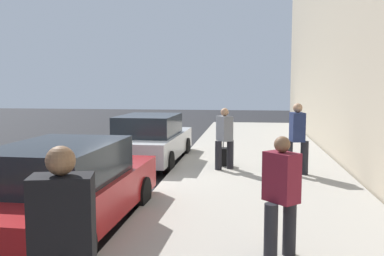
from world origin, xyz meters
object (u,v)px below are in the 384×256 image
(parked_car_silver, at_px, (150,140))
(rolling_suitcase, at_px, (223,157))
(pedestrian_burgundy_coat, at_px, (281,194))
(pedestrian_black_coat, at_px, (63,250))
(pedestrian_navy_coat, at_px, (297,137))
(pedestrian_grey_coat, at_px, (224,137))
(parked_car_red, at_px, (66,189))

(parked_car_silver, relative_size, rolling_suitcase, 5.26)
(pedestrian_burgundy_coat, xyz_separation_m, rolling_suitcase, (6.27, 1.11, -0.61))
(pedestrian_black_coat, bearing_deg, pedestrian_navy_coat, -19.25)
(pedestrian_burgundy_coat, bearing_deg, parked_car_silver, 25.79)
(pedestrian_grey_coat, distance_m, pedestrian_black_coat, 8.19)
(pedestrian_black_coat, relative_size, pedestrian_navy_coat, 1.00)
(parked_car_red, height_order, pedestrian_black_coat, pedestrian_black_coat)
(parked_car_silver, height_order, pedestrian_black_coat, pedestrian_black_coat)
(pedestrian_black_coat, height_order, rolling_suitcase, pedestrian_black_coat)
(pedestrian_grey_coat, distance_m, rolling_suitcase, 0.82)
(pedestrian_burgundy_coat, bearing_deg, pedestrian_grey_coat, 10.34)
(parked_car_red, distance_m, pedestrian_black_coat, 3.58)
(pedestrian_navy_coat, bearing_deg, pedestrian_burgundy_coat, 171.49)
(parked_car_silver, xyz_separation_m, pedestrian_grey_coat, (-1.19, -2.31, 0.27))
(parked_car_red, relative_size, pedestrian_burgundy_coat, 2.91)
(pedestrian_grey_coat, bearing_deg, parked_car_silver, 62.68)
(pedestrian_grey_coat, bearing_deg, pedestrian_black_coat, 174.04)
(parked_car_red, xyz_separation_m, pedestrian_black_coat, (-3.26, -1.44, 0.36))
(parked_car_silver, bearing_deg, pedestrian_burgundy_coat, -154.21)
(pedestrian_black_coat, height_order, pedestrian_navy_coat, pedestrian_black_coat)
(pedestrian_navy_coat, bearing_deg, parked_car_silver, 68.81)
(pedestrian_burgundy_coat, bearing_deg, pedestrian_navy_coat, -8.51)
(parked_car_silver, bearing_deg, parked_car_red, -179.89)
(pedestrian_grey_coat, xyz_separation_m, pedestrian_navy_coat, (-0.42, -1.85, 0.08))
(parked_car_silver, xyz_separation_m, pedestrian_burgundy_coat, (-6.94, -3.35, 0.26))
(parked_car_silver, bearing_deg, pedestrian_navy_coat, -111.19)
(parked_car_silver, height_order, pedestrian_navy_coat, pedestrian_navy_coat)
(pedestrian_grey_coat, height_order, rolling_suitcase, pedestrian_grey_coat)
(pedestrian_navy_coat, bearing_deg, pedestrian_grey_coat, 77.23)
(parked_car_silver, xyz_separation_m, pedestrian_navy_coat, (-1.61, -4.15, 0.36))
(parked_car_red, height_order, rolling_suitcase, parked_car_red)
(parked_car_red, relative_size, pedestrian_black_coat, 2.60)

